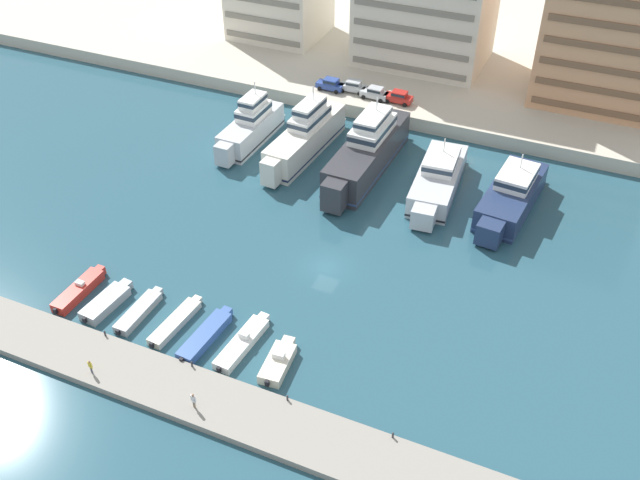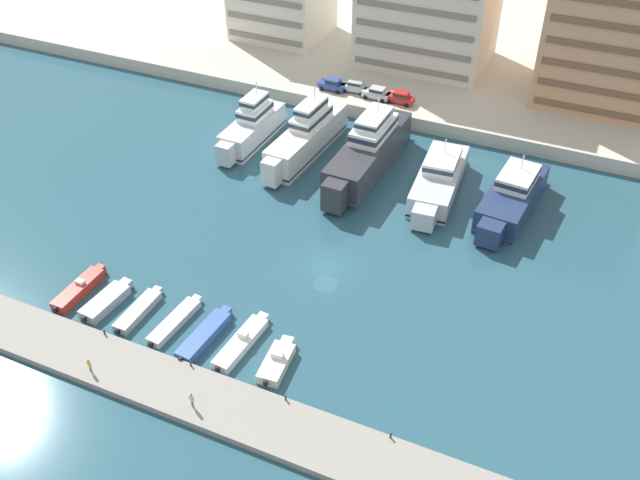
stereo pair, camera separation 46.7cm
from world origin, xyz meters
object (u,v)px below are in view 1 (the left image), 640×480
object	(u,v)px
motorboat_cream_center_left	(176,322)
car_blue_far_left	(331,84)
yacht_navy_center	(511,196)
motorboat_red_far_left	(79,290)
yacht_silver_far_left	(250,127)
car_silver_left	(353,86)
yacht_silver_center_left	(438,179)
motorboat_blue_center	(206,335)
pedestrian_mid_deck	(90,366)
yacht_ivory_left	(305,136)
motorboat_cream_mid_right	(278,362)
yacht_charcoal_mid_left	(367,151)
motorboat_grey_left	(107,302)
pedestrian_near_edge	(193,400)
motorboat_grey_mid_left	(139,311)
car_silver_mid_left	(375,93)
car_red_center_left	(399,97)
motorboat_white_center_right	(243,342)

from	to	relation	value
motorboat_cream_center_left	car_blue_far_left	distance (m)	50.18
yacht_navy_center	motorboat_red_far_left	distance (m)	50.39
yacht_silver_far_left	yacht_navy_center	size ratio (longest dim) A/B	0.87
car_silver_left	yacht_silver_center_left	bearing A→B (deg)	-43.80
yacht_silver_center_left	motorboat_blue_center	size ratio (longest dim) A/B	2.19
car_blue_far_left	yacht_navy_center	bearing A→B (deg)	-28.76
yacht_silver_center_left	pedestrian_mid_deck	bearing A→B (deg)	-115.69
yacht_ivory_left	motorboat_cream_mid_right	xyz separation A→B (m)	(13.57, -35.70, -2.05)
yacht_charcoal_mid_left	motorboat_grey_left	bearing A→B (deg)	-113.47
motorboat_cream_mid_right	pedestrian_near_edge	distance (m)	8.96
yacht_navy_center	motorboat_grey_left	xyz separation A→B (m)	(-34.11, -33.59, -1.36)
motorboat_grey_mid_left	car_silver_mid_left	size ratio (longest dim) A/B	1.72
motorboat_red_far_left	car_silver_left	xyz separation A→B (m)	(10.51, 50.88, 2.47)
yacht_silver_center_left	motorboat_red_far_left	xyz separation A→B (m)	(-28.72, -33.41, -1.25)
car_red_center_left	pedestrian_mid_deck	distance (m)	59.72
motorboat_red_far_left	car_silver_left	world-z (taller)	car_silver_left
yacht_ivory_left	motorboat_white_center_right	distance (m)	36.08
yacht_charcoal_mid_left	car_silver_mid_left	world-z (taller)	yacht_charcoal_mid_left
pedestrian_near_edge	pedestrian_mid_deck	xyz separation A→B (m)	(-10.67, -0.37, -0.10)
motorboat_grey_left	motorboat_grey_mid_left	world-z (taller)	motorboat_grey_left
yacht_navy_center	car_red_center_left	xyz separation A→B (m)	(-20.00, 16.99, 1.14)
motorboat_cream_center_left	motorboat_red_far_left	bearing A→B (deg)	-179.13
motorboat_grey_left	car_red_center_left	world-z (taller)	car_red_center_left
pedestrian_near_edge	yacht_silver_center_left	bearing A→B (deg)	77.06
yacht_charcoal_mid_left	pedestrian_near_edge	bearing A→B (deg)	-89.66
yacht_charcoal_mid_left	motorboat_blue_center	distance (m)	35.15
motorboat_red_far_left	car_silver_mid_left	distance (m)	52.12
yacht_ivory_left	yacht_navy_center	size ratio (longest dim) A/B	1.11
yacht_charcoal_mid_left	pedestrian_mid_deck	distance (m)	44.54
yacht_charcoal_mid_left	motorboat_cream_center_left	bearing A→B (deg)	-101.84
motorboat_cream_center_left	pedestrian_near_edge	distance (m)	11.41
motorboat_blue_center	car_silver_left	world-z (taller)	car_silver_left
yacht_navy_center	motorboat_red_far_left	xyz separation A→B (m)	(-37.83, -33.25, -1.33)
motorboat_blue_center	pedestrian_mid_deck	size ratio (longest dim) A/B	5.18
motorboat_grey_mid_left	car_silver_left	size ratio (longest dim) A/B	1.72
yacht_charcoal_mid_left	yacht_silver_far_left	bearing A→B (deg)	178.75
yacht_ivory_left	pedestrian_near_edge	xyz separation A→B (m)	(9.29, -43.47, -0.85)
motorboat_red_far_left	pedestrian_near_edge	world-z (taller)	pedestrian_near_edge
motorboat_red_far_left	pedestrian_mid_deck	distance (m)	12.20
yacht_silver_far_left	yacht_charcoal_mid_left	world-z (taller)	yacht_charcoal_mid_left
motorboat_grey_left	car_blue_far_left	size ratio (longest dim) A/B	1.63
motorboat_grey_left	car_silver_mid_left	bearing A→B (deg)	78.24
pedestrian_mid_deck	car_silver_mid_left	bearing A→B (deg)	84.41
motorboat_cream_mid_right	car_silver_mid_left	world-z (taller)	car_silver_mid_left
yacht_navy_center	pedestrian_mid_deck	size ratio (longest dim) A/B	11.24
yacht_ivory_left	car_red_center_left	xyz separation A→B (m)	(8.00, 15.12, 0.43)
pedestrian_near_edge	yacht_ivory_left	bearing A→B (deg)	102.06
motorboat_grey_left	motorboat_cream_mid_right	bearing A→B (deg)	-0.69
car_silver_mid_left	pedestrian_near_edge	world-z (taller)	car_silver_mid_left
yacht_ivory_left	car_silver_left	distance (m)	15.77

